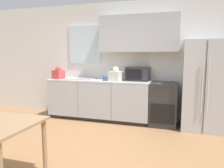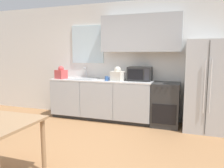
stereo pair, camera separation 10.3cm
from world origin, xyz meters
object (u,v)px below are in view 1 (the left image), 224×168
(microwave, at_px, (138,74))
(refrigerator, at_px, (203,86))
(coffee_mug, at_px, (105,79))
(oven_range, at_px, (164,104))

(microwave, bearing_deg, refrigerator, -5.75)
(refrigerator, xyz_separation_m, coffee_mug, (-2.03, -0.09, 0.08))
(microwave, distance_m, coffee_mug, 0.73)
(oven_range, relative_size, microwave, 1.79)
(oven_range, xyz_separation_m, refrigerator, (0.76, -0.04, 0.44))
(oven_range, distance_m, refrigerator, 0.88)
(refrigerator, relative_size, microwave, 3.48)
(refrigerator, distance_m, microwave, 1.36)
(refrigerator, bearing_deg, oven_range, 176.92)
(microwave, xyz_separation_m, coffee_mug, (-0.69, -0.23, -0.10))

